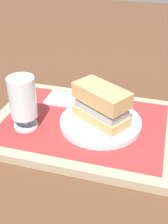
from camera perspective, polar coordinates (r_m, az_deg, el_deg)
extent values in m
plane|color=brown|center=(0.71, 0.00, -3.41)|extent=(3.00, 3.00, 0.00)
cube|color=tan|center=(0.71, 0.00, -2.75)|extent=(0.44, 0.32, 0.02)
cube|color=#9E2D2D|center=(0.70, 0.00, -2.04)|extent=(0.38, 0.27, 0.00)
cylinder|color=white|center=(0.69, 3.23, -2.02)|extent=(0.19, 0.19, 0.01)
cube|color=tan|center=(0.68, 3.28, -0.69)|extent=(0.14, 0.12, 0.02)
cube|color=#9EA3A8|center=(0.67, 3.33, 0.75)|extent=(0.13, 0.11, 0.02)
cube|color=silver|center=(0.66, 3.37, 1.64)|extent=(0.12, 0.10, 0.01)
sphere|color=#47932D|center=(0.69, 0.39, 3.95)|extent=(0.04, 0.04, 0.04)
cube|color=tan|center=(0.65, 3.43, 3.31)|extent=(0.14, 0.12, 0.04)
cylinder|color=silver|center=(0.70, -11.19, -2.56)|extent=(0.06, 0.06, 0.01)
cylinder|color=silver|center=(0.69, -11.31, -1.53)|extent=(0.01, 0.01, 0.02)
cylinder|color=silver|center=(0.66, -11.86, 2.79)|extent=(0.06, 0.06, 0.09)
cylinder|color=gold|center=(0.67, -11.55, 0.36)|extent=(0.06, 0.06, 0.03)
cylinder|color=white|center=(0.66, -11.73, 1.80)|extent=(0.05, 0.05, 0.01)
cube|color=white|center=(0.79, -3.95, 2.51)|extent=(0.09, 0.07, 0.01)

